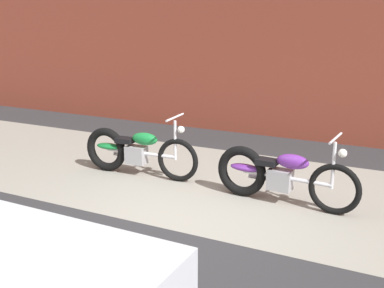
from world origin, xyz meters
name	(u,v)px	position (x,y,z in m)	size (l,w,h in m)	color
ground_plane	(167,229)	(0.00, 0.00, 0.00)	(80.00, 80.00, 0.00)	#2D2D30
sidewalk_slab	(224,184)	(0.00, 1.75, 0.00)	(36.00, 3.50, 0.01)	gray
brick_building_wall	(292,2)	(0.00, 5.20, 2.77)	(36.00, 0.50, 5.54)	brown
motorcycle_green	(132,151)	(-1.50, 1.53, 0.40)	(2.01, 0.58, 1.03)	black
motorcycle_purple	(275,175)	(0.89, 1.41, 0.40)	(2.01, 0.58, 1.03)	black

